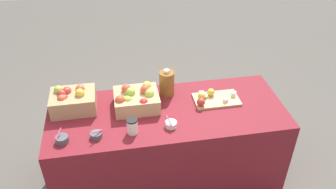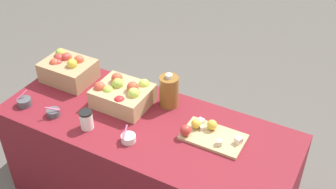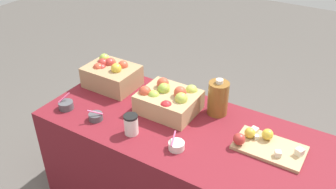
{
  "view_description": "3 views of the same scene",
  "coord_description": "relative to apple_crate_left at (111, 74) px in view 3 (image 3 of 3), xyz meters",
  "views": [
    {
      "loc": [
        -0.37,
        -2.15,
        2.44
      ],
      "look_at": [
        0.01,
        0.01,
        0.9
      ],
      "focal_mm": 36.88,
      "sensor_mm": 36.0,
      "label": 1
    },
    {
      "loc": [
        1.08,
        -1.71,
        2.44
      ],
      "look_at": [
        0.16,
        -0.0,
        1.01
      ],
      "focal_mm": 44.91,
      "sensor_mm": 36.0,
      "label": 2
    },
    {
      "loc": [
        0.74,
        -1.5,
        2.03
      ],
      "look_at": [
        -0.18,
        -0.0,
        0.93
      ],
      "focal_mm": 38.47,
      "sensor_mm": 36.0,
      "label": 3
    }
  ],
  "objects": [
    {
      "name": "apple_crate_left",
      "position": [
        0.0,
        0.0,
        0.0
      ],
      "size": [
        0.35,
        0.27,
        0.2
      ],
      "color": "tan",
      "rests_on": "table"
    },
    {
      "name": "sample_bowl_mid",
      "position": [
        0.73,
        -0.35,
        -0.06
      ],
      "size": [
        0.09,
        0.09,
        0.09
      ],
      "color": "silver",
      "rests_on": "table"
    },
    {
      "name": "sample_bowl_far",
      "position": [
        -0.06,
        -0.38,
        -0.06
      ],
      "size": [
        0.09,
        0.09,
        0.1
      ],
      "color": "#4C4C51",
      "rests_on": "table"
    },
    {
      "name": "table",
      "position": [
        0.74,
        -0.16,
        -0.46
      ],
      "size": [
        1.9,
        0.76,
        0.74
      ],
      "primitive_type": "cube",
      "color": "maroon",
      "rests_on": "ground_plane"
    },
    {
      "name": "cider_jug",
      "position": [
        0.77,
        0.08,
        0.02
      ],
      "size": [
        0.13,
        0.13,
        0.24
      ],
      "color": "brown",
      "rests_on": "table"
    },
    {
      "name": "cutting_board_front",
      "position": [
        1.13,
        -0.09,
        -0.06
      ],
      "size": [
        0.37,
        0.22,
        0.09
      ],
      "color": "tan",
      "rests_on": "table"
    },
    {
      "name": "sample_bowl_near",
      "position": [
        0.18,
        -0.37,
        -0.06
      ],
      "size": [
        0.09,
        0.09,
        0.09
      ],
      "color": "#4C4C51",
      "rests_on": "table"
    },
    {
      "name": "coffee_cup",
      "position": [
        0.44,
        -0.37,
        -0.02
      ],
      "size": [
        0.08,
        0.08,
        0.12
      ],
      "color": "silver",
      "rests_on": "table"
    },
    {
      "name": "apple_crate_middle",
      "position": [
        0.5,
        -0.06,
        -0.01
      ],
      "size": [
        0.35,
        0.3,
        0.19
      ],
      "color": "tan",
      "rests_on": "table"
    }
  ]
}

